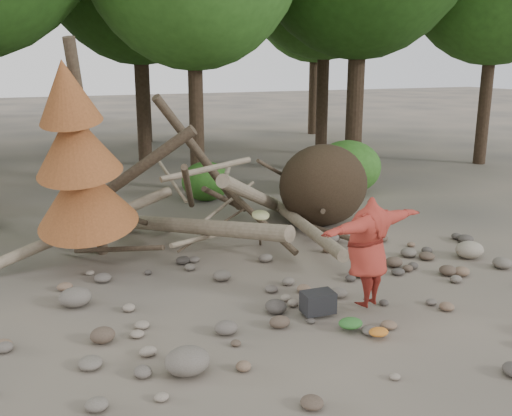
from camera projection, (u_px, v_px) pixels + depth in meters
name	position (u px, v px, depth m)	size (l,w,h in m)	color
ground	(315.00, 311.00, 9.17)	(120.00, 120.00, 0.00)	#514C44
deadfall_pile	(303.00, 189.00, 13.47)	(8.55, 5.24, 3.30)	#332619
dead_conifer	(79.00, 162.00, 10.42)	(2.06, 2.16, 4.35)	#4C3F30
bush_mid	(206.00, 181.00, 16.25)	(1.40, 1.40, 1.12)	#2B601C
bush_right	(347.00, 167.00, 17.11)	(2.00, 2.00, 1.60)	#367223
frisbee_thrower	(368.00, 251.00, 9.02)	(2.93, 1.30, 1.79)	maroon
backpack	(318.00, 306.00, 8.97)	(0.50, 0.34, 0.34)	black
cloth_green	(350.00, 326.00, 8.49)	(0.38, 0.31, 0.14)	#2C6428
cloth_orange	(378.00, 335.00, 8.25)	(0.30, 0.24, 0.11)	#BD6920
boulder_front_left	(187.00, 361.00, 7.31)	(0.59, 0.53, 0.35)	#675F56
boulder_mid_right	(470.00, 250.00, 11.59)	(0.58, 0.52, 0.35)	gray
boulder_mid_left	(75.00, 297.00, 9.32)	(0.53, 0.47, 0.32)	#655E55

